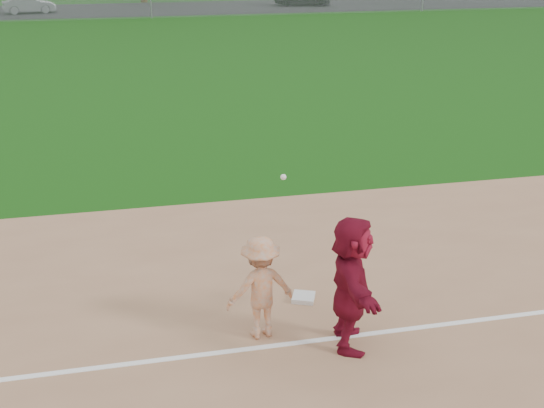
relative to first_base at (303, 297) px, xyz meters
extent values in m
plane|color=#14490E|center=(-0.29, -0.40, -0.06)|extent=(160.00, 160.00, 0.00)
cube|color=white|center=(-0.29, -1.20, -0.03)|extent=(60.00, 0.10, 0.01)
cube|color=black|center=(-0.29, 45.60, -0.05)|extent=(120.00, 10.00, 0.01)
cube|color=silver|center=(0.00, 0.00, 0.00)|extent=(0.46, 0.46, 0.08)
imported|color=maroon|center=(0.31, -1.38, 0.96)|extent=(0.97, 1.94, 2.01)
imported|color=slate|center=(-8.80, 44.37, 0.55)|extent=(3.83, 1.98, 1.20)
imported|color=#ACACAF|center=(-0.89, -0.85, 0.75)|extent=(1.10, 0.73, 1.58)
sphere|color=white|center=(-0.46, -0.47, 2.29)|extent=(0.09, 0.09, 0.09)
plane|color=#999EA0|center=(-0.29, 39.60, 0.94)|extent=(110.00, 0.00, 110.00)
cylinder|color=gray|center=(-0.29, 39.60, 0.94)|extent=(0.08, 0.08, 2.00)
camera|label=1|loc=(-2.60, -9.40, 5.57)|focal=45.00mm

